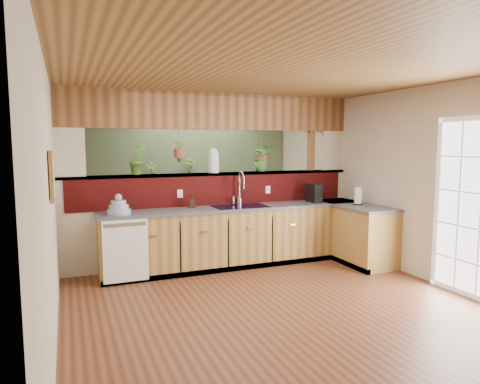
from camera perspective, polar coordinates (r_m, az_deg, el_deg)
name	(u,v)px	position (r m, az deg, el deg)	size (l,w,h in m)	color
ground	(251,286)	(5.67, 1.42, -12.43)	(4.60, 7.00, 0.01)	#5B301C
ceiling	(251,81)	(5.42, 1.50, 14.56)	(4.60, 7.00, 0.01)	brown
wall_back	(181,171)	(8.70, -7.85, 2.84)	(4.60, 0.02, 2.60)	beige
wall_left	(52,194)	(4.95, -23.75, -0.30)	(0.02, 7.00, 2.60)	beige
wall_right	(395,181)	(6.66, 19.91, 1.45)	(0.02, 7.00, 2.60)	beige
pass_through_partition	(218,185)	(6.66, -2.97, 0.88)	(4.60, 0.21, 2.60)	beige
pass_through_ledge	(216,174)	(6.64, -3.23, 2.41)	(4.60, 0.21, 0.04)	brown
header_beam	(216,112)	(6.64, -3.28, 10.66)	(4.60, 0.15, 0.55)	brown
sage_backwall	(181,171)	(8.68, -7.82, 2.84)	(4.55, 0.02, 2.55)	#576E4B
countertop	(278,234)	(6.66, 5.05, -5.61)	(4.14, 1.52, 0.90)	olive
dishwasher	(126,251)	(5.78, -14.99, -7.56)	(0.58, 0.03, 0.82)	white
navy_sink	(240,211)	(6.44, 0.00, -2.61)	(0.82, 0.50, 0.18)	black
french_door	(469,210)	(5.77, 28.27, -2.14)	(0.06, 1.02, 2.16)	white
framed_print	(52,176)	(4.13, -23.79, 1.96)	(0.04, 0.35, 0.45)	olive
faucet	(240,187)	(6.56, 0.04, 0.70)	(0.23, 0.23, 0.52)	#B7B7B2
dish_stack	(119,208)	(5.92, -15.86, -2.05)	(0.31, 0.31, 0.27)	#8D99B6
soap_dispenser	(192,201)	(6.31, -6.41, -1.23)	(0.09, 0.09, 0.20)	#392214
coffee_maker	(314,194)	(6.98, 9.89, -0.24)	(0.16, 0.26, 0.29)	black
paper_towel	(358,196)	(6.83, 15.47, -0.57)	(0.13, 0.13, 0.29)	black
glass_jar	(214,161)	(6.62, -3.55, 4.21)	(0.17, 0.17, 0.38)	silver
ledge_plant_left	(138,159)	(6.34, -13.48, 4.24)	(0.24, 0.20, 0.44)	#3B6824
ledge_plant_right	(261,160)	(6.92, 2.78, 4.28)	(0.21, 0.21, 0.37)	#3B6824
hanging_plant_a	(179,143)	(6.46, -8.10, 6.43)	(0.21, 0.16, 0.45)	brown
hanging_plant_b	(262,147)	(6.92, 2.90, 5.98)	(0.36, 0.32, 0.54)	brown
shelving_console	(178,212)	(8.51, -8.32, -2.66)	(1.65, 0.44, 1.10)	black
shelf_plant_a	(151,173)	(8.32, -11.75, 2.44)	(0.24, 0.16, 0.45)	#3B6824
shelf_plant_b	(190,171)	(8.49, -6.67, 2.81)	(0.29, 0.29, 0.51)	#3B6824
floor_plant	(265,225)	(7.93, 3.40, -4.40)	(0.63, 0.54, 0.70)	#3B6824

